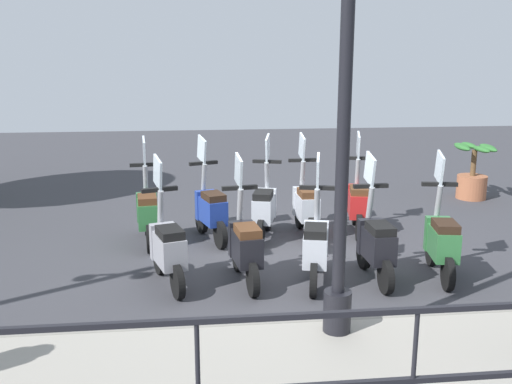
# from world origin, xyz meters

# --- Properties ---
(ground_plane) EXTENTS (28.00, 28.00, 0.00)m
(ground_plane) POSITION_xyz_m (0.00, 0.00, 0.00)
(ground_plane) COLOR #38383D
(promenade_walkway) EXTENTS (2.20, 20.00, 0.15)m
(promenade_walkway) POSITION_xyz_m (-3.15, 0.00, 0.07)
(promenade_walkway) COLOR gray
(promenade_walkway) RESTS_ON ground_plane
(fence_railing) EXTENTS (0.04, 16.03, 1.07)m
(fence_railing) POSITION_xyz_m (-4.20, -0.00, 0.90)
(fence_railing) COLOR black
(fence_railing) RESTS_ON promenade_walkway
(lamp_post_near) EXTENTS (0.26, 0.90, 4.09)m
(lamp_post_near) POSITION_xyz_m (-2.40, 0.02, 1.95)
(lamp_post_near) COLOR black
(lamp_post_near) RESTS_ON promenade_walkway
(potted_palm) EXTENTS (1.06, 0.66, 1.05)m
(potted_palm) POSITION_xyz_m (2.96, -4.00, 0.45)
(potted_palm) COLOR #9E5B3D
(potted_palm) RESTS_ON ground_plane
(scooter_near_0) EXTENTS (1.22, 0.47, 1.54)m
(scooter_near_0) POSITION_xyz_m (-0.86, -1.68, 0.48)
(scooter_near_0) COLOR black
(scooter_near_0) RESTS_ON ground_plane
(scooter_near_1) EXTENTS (1.23, 0.44, 1.54)m
(scooter_near_1) POSITION_xyz_m (-0.87, -0.85, 0.48)
(scooter_near_1) COLOR black
(scooter_near_1) RESTS_ON ground_plane
(scooter_near_2) EXTENTS (1.21, 0.51, 1.54)m
(scooter_near_2) POSITION_xyz_m (-0.88, -0.10, 0.48)
(scooter_near_2) COLOR black
(scooter_near_2) RESTS_ON ground_plane
(scooter_near_3) EXTENTS (1.23, 0.45, 1.54)m
(scooter_near_3) POSITION_xyz_m (-0.78, 0.74, 0.48)
(scooter_near_3) COLOR black
(scooter_near_3) RESTS_ON ground_plane
(scooter_near_4) EXTENTS (1.20, 0.54, 1.54)m
(scooter_near_4) POSITION_xyz_m (-0.76, 1.66, 0.48)
(scooter_near_4) COLOR black
(scooter_near_4) RESTS_ON ground_plane
(scooter_far_0) EXTENTS (1.22, 0.49, 1.54)m
(scooter_far_0) POSITION_xyz_m (1.07, -1.18, 0.48)
(scooter_far_0) COLOR black
(scooter_far_0) RESTS_ON ground_plane
(scooter_far_1) EXTENTS (1.23, 0.44, 1.54)m
(scooter_far_1) POSITION_xyz_m (0.99, -0.35, 0.48)
(scooter_far_1) COLOR black
(scooter_far_1) RESTS_ON ground_plane
(scooter_far_2) EXTENTS (1.21, 0.52, 1.54)m
(scooter_far_2) POSITION_xyz_m (0.94, 0.29, 0.48)
(scooter_far_2) COLOR black
(scooter_far_2) RESTS_ON ground_plane
(scooter_far_3) EXTENTS (1.20, 0.55, 1.54)m
(scooter_far_3) POSITION_xyz_m (0.92, 1.10, 0.48)
(scooter_far_3) COLOR black
(scooter_far_3) RESTS_ON ground_plane
(scooter_far_4) EXTENTS (1.23, 0.44, 1.54)m
(scooter_far_4) POSITION_xyz_m (0.87, 2.02, 0.48)
(scooter_far_4) COLOR black
(scooter_far_4) RESTS_ON ground_plane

